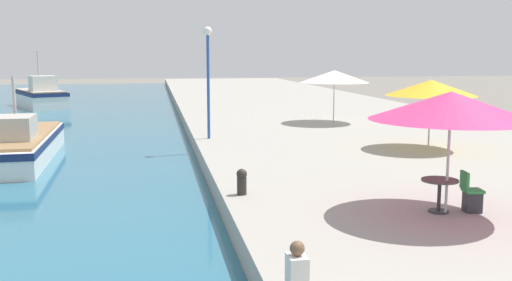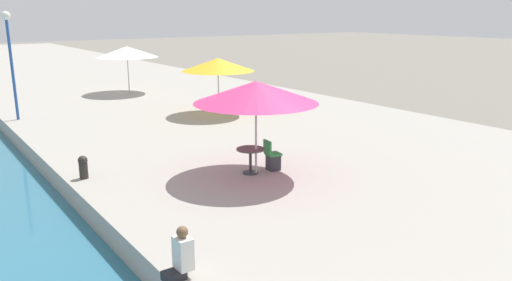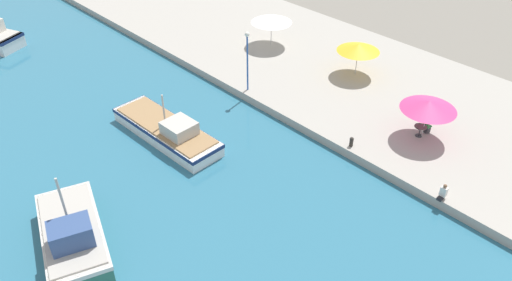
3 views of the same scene
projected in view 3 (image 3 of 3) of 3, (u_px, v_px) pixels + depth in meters
quay_promenade at (212, 18)px, 49.13m from camera, size 16.00×90.00×0.64m
fishing_boat_near at (73, 235)px, 24.67m from camera, size 4.81×7.13×4.48m
fishing_boat_mid at (167, 130)px, 32.60m from camera, size 2.92×8.68×3.24m
cafe_umbrella_pink at (429, 105)px, 30.69m from camera, size 3.48×3.48×2.68m
cafe_umbrella_white at (359, 48)px, 37.65m from camera, size 3.27×3.27×2.53m
cafe_umbrella_striped at (271, 19)px, 41.98m from camera, size 3.50×3.50×2.65m
cafe_table at (420, 129)px, 31.82m from camera, size 0.80×0.80×0.74m
cafe_chair_left at (427, 128)px, 32.28m from camera, size 0.48×0.46×0.91m
person_at_quay at (443, 192)px, 27.07m from camera, size 0.51×0.36×0.95m
mooring_bollard at (351, 141)px, 31.04m from camera, size 0.26×0.26×0.65m
lamppost at (247, 51)px, 35.20m from camera, size 0.36×0.36×4.56m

